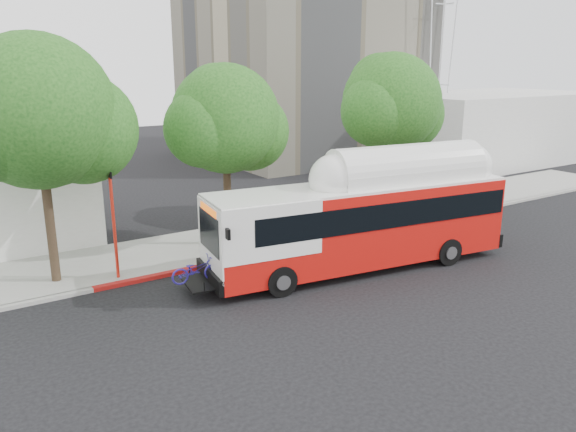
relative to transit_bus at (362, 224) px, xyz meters
The scene contains 10 objects.
ground 3.16m from the transit_bus, behind, with size 120.00×120.00×0.00m, color black.
sidewalk 6.97m from the transit_bus, 111.53° to the left, with size 60.00×5.00×0.15m, color gray.
curb_strip 4.79m from the transit_bus, 124.07° to the left, with size 60.00×0.30×0.15m, color gray.
red_curb_segment 6.83m from the transit_bus, 146.31° to the left, with size 10.00×0.32×0.16m, color #9E1411.
street_tree_left 13.05m from the transit_bus, 154.25° to the left, with size 6.67×5.80×9.74m.
street_tree_mid 7.65m from the transit_bus, 117.78° to the left, with size 5.75×5.00×8.62m.
street_tree_right 9.92m from the transit_bus, 38.76° to the left, with size 6.21×5.40×9.18m.
horizon_block 31.74m from the transit_bus, 29.76° to the left, with size 20.00×12.00×6.00m, color silver.
transit_bus is the anchor object (origin of this frame).
signal_pole 10.20m from the transit_bus, 155.60° to the left, with size 0.13×0.43×4.53m.
Camera 1 is at (-12.63, -17.24, 8.59)m, focal length 35.00 mm.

